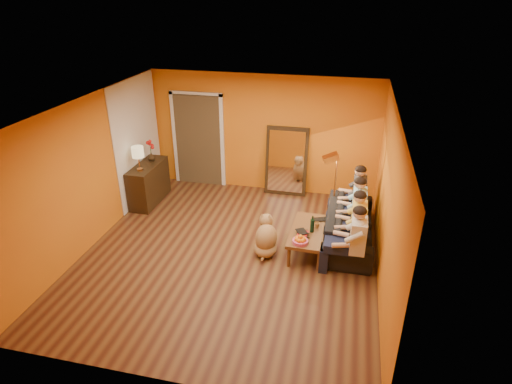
% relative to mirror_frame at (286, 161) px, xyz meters
% --- Properties ---
extents(room_shell, '(5.00, 5.50, 2.60)m').
position_rel_mirror_frame_xyz_m(room_shell, '(-0.55, -2.26, 0.54)').
color(room_shell, brown).
rests_on(room_shell, ground).
extents(white_accent, '(0.02, 1.90, 2.58)m').
position_rel_mirror_frame_xyz_m(white_accent, '(-3.04, -0.88, 0.54)').
color(white_accent, white).
rests_on(white_accent, wall_left).
extents(doorway_recess, '(1.06, 0.30, 2.10)m').
position_rel_mirror_frame_xyz_m(doorway_recess, '(-2.05, 0.20, 0.29)').
color(doorway_recess, '#3F2D19').
rests_on(doorway_recess, floor).
extents(door_jamb_left, '(0.08, 0.06, 2.20)m').
position_rel_mirror_frame_xyz_m(door_jamb_left, '(-2.62, 0.08, 0.29)').
color(door_jamb_left, white).
rests_on(door_jamb_left, wall_back).
extents(door_jamb_right, '(0.08, 0.06, 2.20)m').
position_rel_mirror_frame_xyz_m(door_jamb_right, '(-1.48, 0.08, 0.29)').
color(door_jamb_right, white).
rests_on(door_jamb_right, wall_back).
extents(door_header, '(1.22, 0.06, 0.08)m').
position_rel_mirror_frame_xyz_m(door_header, '(-2.05, 0.08, 1.36)').
color(door_header, white).
rests_on(door_header, wall_back).
extents(mirror_frame, '(0.92, 0.27, 1.51)m').
position_rel_mirror_frame_xyz_m(mirror_frame, '(0.00, 0.00, 0.00)').
color(mirror_frame, '#322210').
rests_on(mirror_frame, floor).
extents(mirror_glass, '(0.78, 0.21, 1.35)m').
position_rel_mirror_frame_xyz_m(mirror_glass, '(0.00, -0.04, 0.00)').
color(mirror_glass, white).
rests_on(mirror_glass, mirror_frame).
extents(sideboard, '(0.44, 1.18, 0.85)m').
position_rel_mirror_frame_xyz_m(sideboard, '(-2.79, -1.08, -0.34)').
color(sideboard, '#322210').
rests_on(sideboard, floor).
extents(table_lamp, '(0.24, 0.24, 0.51)m').
position_rel_mirror_frame_xyz_m(table_lamp, '(-2.79, -1.38, 0.34)').
color(table_lamp, beige).
rests_on(table_lamp, sideboard).
extents(sofa, '(2.13, 0.83, 0.62)m').
position_rel_mirror_frame_xyz_m(sofa, '(1.45, -1.71, -0.45)').
color(sofa, black).
rests_on(sofa, floor).
extents(coffee_table, '(0.66, 1.24, 0.42)m').
position_rel_mirror_frame_xyz_m(coffee_table, '(0.77, -2.23, -0.55)').
color(coffee_table, brown).
rests_on(coffee_table, floor).
extents(floor_lamp, '(0.36, 0.31, 1.44)m').
position_rel_mirror_frame_xyz_m(floor_lamp, '(1.12, -1.19, -0.04)').
color(floor_lamp, '#C47939').
rests_on(floor_lamp, floor).
extents(dog, '(0.42, 0.63, 0.72)m').
position_rel_mirror_frame_xyz_m(dog, '(0.06, -2.48, -0.40)').
color(dog, '#B0794F').
rests_on(dog, floor).
extents(person_far_left, '(0.70, 0.44, 1.22)m').
position_rel_mirror_frame_xyz_m(person_far_left, '(1.58, -2.71, -0.15)').
color(person_far_left, beige).
rests_on(person_far_left, sofa).
extents(person_mid_left, '(0.70, 0.44, 1.22)m').
position_rel_mirror_frame_xyz_m(person_mid_left, '(1.58, -2.16, -0.15)').
color(person_mid_left, gold).
rests_on(person_mid_left, sofa).
extents(person_mid_right, '(0.70, 0.44, 1.22)m').
position_rel_mirror_frame_xyz_m(person_mid_right, '(1.58, -1.61, -0.15)').
color(person_mid_right, '#8EC2DB').
rests_on(person_mid_right, sofa).
extents(person_far_right, '(0.70, 0.44, 1.22)m').
position_rel_mirror_frame_xyz_m(person_far_right, '(1.58, -1.06, -0.15)').
color(person_far_right, '#353439').
rests_on(person_far_right, sofa).
extents(fruit_bowl, '(0.26, 0.26, 0.16)m').
position_rel_mirror_frame_xyz_m(fruit_bowl, '(0.67, -2.68, -0.26)').
color(fruit_bowl, '#D94C7D').
rests_on(fruit_bowl, coffee_table).
extents(wine_bottle, '(0.07, 0.07, 0.31)m').
position_rel_mirror_frame_xyz_m(wine_bottle, '(0.82, -2.28, -0.18)').
color(wine_bottle, black).
rests_on(wine_bottle, coffee_table).
extents(tumbler, '(0.11, 0.11, 0.09)m').
position_rel_mirror_frame_xyz_m(tumbler, '(0.89, -2.11, -0.30)').
color(tumbler, '#B27F3F').
rests_on(tumbler, coffee_table).
extents(laptop, '(0.37, 0.31, 0.03)m').
position_rel_mirror_frame_xyz_m(laptop, '(0.95, -1.88, -0.33)').
color(laptop, black).
rests_on(laptop, coffee_table).
extents(book_lower, '(0.25, 0.30, 0.02)m').
position_rel_mirror_frame_xyz_m(book_lower, '(0.59, -2.43, -0.33)').
color(book_lower, '#322210').
rests_on(book_lower, coffee_table).
extents(book_mid, '(0.20, 0.25, 0.02)m').
position_rel_mirror_frame_xyz_m(book_mid, '(0.60, -2.42, -0.31)').
color(book_mid, red).
rests_on(book_mid, book_lower).
extents(book_upper, '(0.25, 0.26, 0.02)m').
position_rel_mirror_frame_xyz_m(book_upper, '(0.59, -2.44, -0.29)').
color(book_upper, black).
rests_on(book_upper, book_mid).
extents(vase, '(0.17, 0.17, 0.17)m').
position_rel_mirror_frame_xyz_m(vase, '(-2.79, -0.83, 0.18)').
color(vase, '#322210').
rests_on(vase, sideboard).
extents(flowers, '(0.17, 0.17, 0.48)m').
position_rel_mirror_frame_xyz_m(flowers, '(-2.79, -0.83, 0.45)').
color(flowers, red).
rests_on(flowers, vase).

